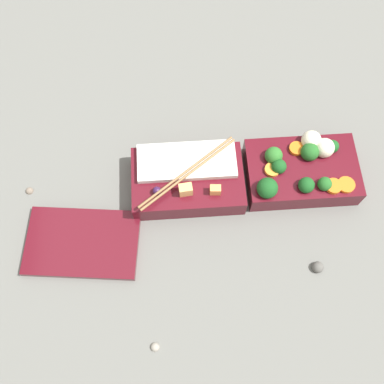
{
  "coord_description": "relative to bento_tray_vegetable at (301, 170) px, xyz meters",
  "views": [
    {
      "loc": [
        0.14,
        0.37,
        0.83
      ],
      "look_at": [
        0.11,
        0.04,
        0.05
      ],
      "focal_mm": 42.0,
      "sensor_mm": 36.0,
      "label": 1
    }
  ],
  "objects": [
    {
      "name": "ground_plane",
      "position": [
        0.1,
        -0.0,
        -0.03
      ],
      "size": [
        3.0,
        3.0,
        0.0
      ],
      "primitive_type": "plane",
      "color": "slate"
    },
    {
      "name": "bento_tray_vegetable",
      "position": [
        0.0,
        0.0,
        0.0
      ],
      "size": [
        0.22,
        0.14,
        0.08
      ],
      "color": "#510F19",
      "rests_on": "ground_plane"
    },
    {
      "name": "bento_tray_rice",
      "position": [
        0.23,
        0.0,
        -0.0
      ],
      "size": [
        0.22,
        0.15,
        0.07
      ],
      "color": "#510F19",
      "rests_on": "ground_plane"
    },
    {
      "name": "bento_lid",
      "position": [
        0.43,
        0.11,
        -0.03
      ],
      "size": [
        0.23,
        0.16,
        0.01
      ],
      "primitive_type": "cube",
      "rotation": [
        0.0,
        0.0,
        -0.11
      ],
      "color": "#510F19",
      "rests_on": "ground_plane"
    },
    {
      "name": "pebble_0",
      "position": [
        -0.01,
        0.19,
        -0.03
      ],
      "size": [
        0.02,
        0.02,
        0.02
      ],
      "primitive_type": "sphere",
      "color": "#595651",
      "rests_on": "ground_plane"
    },
    {
      "name": "pebble_1",
      "position": [
        0.54,
        -0.01,
        -0.03
      ],
      "size": [
        0.02,
        0.02,
        0.02
      ],
      "primitive_type": "sphere",
      "color": "#7A6B5B",
      "rests_on": "ground_plane"
    },
    {
      "name": "pebble_2",
      "position": [
        0.3,
        0.31,
        -0.03
      ],
      "size": [
        0.02,
        0.02,
        0.02
      ],
      "primitive_type": "sphere",
      "color": "gray",
      "rests_on": "ground_plane"
    }
  ]
}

